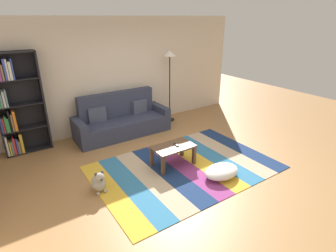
% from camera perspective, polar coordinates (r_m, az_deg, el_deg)
% --- Properties ---
extents(ground_plane, '(14.00, 14.00, 0.00)m').
position_cam_1_polar(ground_plane, '(5.30, 2.97, -8.13)').
color(ground_plane, '#9E7042').
extents(back_wall, '(6.80, 0.10, 2.70)m').
position_cam_1_polar(back_wall, '(6.91, -9.76, 10.87)').
color(back_wall, beige).
rests_on(back_wall, ground_plane).
extents(rug, '(3.36, 2.27, 0.01)m').
position_cam_1_polar(rug, '(5.20, 3.56, -8.74)').
color(rug, gold).
rests_on(rug, ground_plane).
extents(couch, '(2.26, 0.80, 1.00)m').
position_cam_1_polar(couch, '(6.59, -9.86, 1.12)').
color(couch, '#2D3347').
rests_on(couch, ground_plane).
extents(bookshelf, '(0.90, 0.28, 2.08)m').
position_cam_1_polar(bookshelf, '(6.17, -30.00, 3.82)').
color(bookshelf, black).
rests_on(bookshelf, ground_plane).
extents(coffee_table, '(0.79, 0.48, 0.40)m').
position_cam_1_polar(coffee_table, '(5.11, 1.11, -5.02)').
color(coffee_table, '#513826').
rests_on(coffee_table, rug).
extents(pouf, '(0.68, 0.47, 0.21)m').
position_cam_1_polar(pouf, '(4.95, 11.31, -9.45)').
color(pouf, white).
rests_on(pouf, rug).
extents(dog, '(0.22, 0.35, 0.40)m').
position_cam_1_polar(dog, '(4.63, -14.54, -11.54)').
color(dog, '#9E998E').
rests_on(dog, ground_plane).
extents(standing_lamp, '(0.32, 0.32, 1.89)m').
position_cam_1_polar(standing_lamp, '(7.09, 0.36, 13.31)').
color(standing_lamp, black).
rests_on(standing_lamp, ground_plane).
extents(tv_remote, '(0.07, 0.16, 0.02)m').
position_cam_1_polar(tv_remote, '(5.10, 1.82, -4.04)').
color(tv_remote, black).
rests_on(tv_remote, coffee_table).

